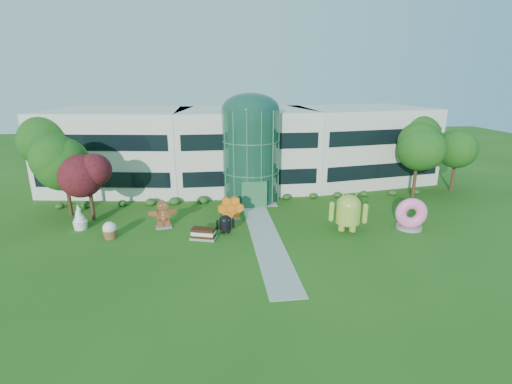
{
  "coord_description": "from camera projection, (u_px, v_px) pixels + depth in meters",
  "views": [
    {
      "loc": [
        -4.48,
        -26.95,
        12.74
      ],
      "look_at": [
        -0.21,
        6.0,
        2.6
      ],
      "focal_mm": 26.0,
      "sensor_mm": 36.0,
      "label": 1
    }
  ],
  "objects": [
    {
      "name": "tree_red",
      "position": [
        90.0,
        189.0,
        34.17
      ],
      "size": [
        4.0,
        4.0,
        6.0
      ],
      "primitive_type": null,
      "color": "#3F0C14",
      "rests_on": "ground"
    },
    {
      "name": "donut",
      "position": [
        411.0,
        213.0,
        32.62
      ],
      "size": [
        3.01,
        1.94,
        2.88
      ],
      "primitive_type": null,
      "rotation": [
        0.0,
        0.0,
        -0.23
      ],
      "color": "pink",
      "rests_on": "ground"
    },
    {
      "name": "ground",
      "position": [
        268.0,
        244.0,
        29.83
      ],
      "size": [
        140.0,
        140.0,
        0.0
      ],
      "primitive_type": "plane",
      "color": "#215114",
      "rests_on": "ground"
    },
    {
      "name": "cupcake",
      "position": [
        110.0,
        230.0,
        30.78
      ],
      "size": [
        1.61,
        1.61,
        1.46
      ],
      "primitive_type": null,
      "rotation": [
        0.0,
        0.0,
        -0.43
      ],
      "color": "white",
      "rests_on": "ground"
    },
    {
      "name": "building",
      "position": [
        245.0,
        148.0,
        45.55
      ],
      "size": [
        46.0,
        15.0,
        9.3
      ],
      "primitive_type": null,
      "color": "beige",
      "rests_on": "ground"
    },
    {
      "name": "ice_cream_sandwich",
      "position": [
        203.0,
        234.0,
        30.71
      ],
      "size": [
        2.32,
        1.63,
        0.94
      ],
      "primitive_type": null,
      "rotation": [
        0.0,
        0.0,
        -0.3
      ],
      "color": "black",
      "rests_on": "ground"
    },
    {
      "name": "walkway",
      "position": [
        264.0,
        234.0,
        31.73
      ],
      "size": [
        2.4,
        20.0,
        0.04
      ],
      "primitive_type": "cube",
      "color": "#9E9E93",
      "rests_on": "ground"
    },
    {
      "name": "froyo",
      "position": [
        79.0,
        217.0,
        32.58
      ],
      "size": [
        1.66,
        1.66,
        2.24
      ],
      "primitive_type": null,
      "rotation": [
        0.0,
        0.0,
        -0.33
      ],
      "color": "white",
      "rests_on": "ground"
    },
    {
      "name": "gingerbread",
      "position": [
        163.0,
        214.0,
        32.87
      ],
      "size": [
        2.9,
        1.52,
        2.55
      ],
      "primitive_type": null,
      "rotation": [
        0.0,
        0.0,
        0.17
      ],
      "color": "brown",
      "rests_on": "ground"
    },
    {
      "name": "honeycomb",
      "position": [
        231.0,
        209.0,
        34.83
      ],
      "size": [
        2.67,
        1.1,
        2.06
      ],
      "primitive_type": null,
      "rotation": [
        0.0,
        0.0,
        0.07
      ],
      "color": "orange",
      "rests_on": "ground"
    },
    {
      "name": "trees_backdrop",
      "position": [
        250.0,
        160.0,
        40.94
      ],
      "size": [
        52.0,
        8.0,
        8.4
      ],
      "primitive_type": null,
      "color": "#1D4A12",
      "rests_on": "ground"
    },
    {
      "name": "android_green",
      "position": [
        348.0,
        210.0,
        31.95
      ],
      "size": [
        3.95,
        3.21,
        3.88
      ],
      "primitive_type": null,
      "rotation": [
        0.0,
        0.0,
        -0.3
      ],
      "color": "#91B138",
      "rests_on": "ground"
    },
    {
      "name": "atrium",
      "position": [
        251.0,
        155.0,
        39.79
      ],
      "size": [
        6.0,
        6.0,
        9.8
      ],
      "primitive_type": "cylinder",
      "color": "#194738",
      "rests_on": "ground"
    },
    {
      "name": "android_black",
      "position": [
        225.0,
        223.0,
        31.75
      ],
      "size": [
        1.83,
        1.36,
        1.91
      ],
      "primitive_type": null,
      "rotation": [
        0.0,
        0.0,
        0.15
      ],
      "color": "black",
      "rests_on": "ground"
    }
  ]
}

